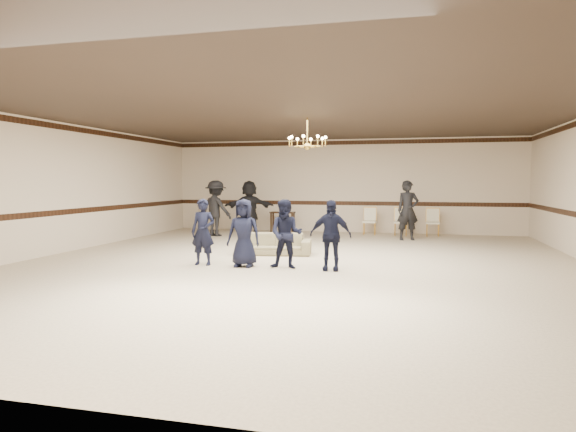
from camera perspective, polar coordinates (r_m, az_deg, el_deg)
name	(u,v)px	position (r m, az deg, el deg)	size (l,w,h in m)	color
room	(298,189)	(10.52, 1.09, 3.11)	(12.01, 14.01, 3.21)	beige
chair_rail	(342,203)	(17.42, 6.15, 1.46)	(12.00, 0.02, 0.14)	black
crown_molding	(342,143)	(17.45, 6.20, 8.30)	(12.00, 0.02, 0.14)	black
chandelier	(307,132)	(11.55, 2.21, 9.52)	(0.94, 0.94, 0.89)	#B5913A
boy_a	(203,232)	(10.65, -9.65, -1.80)	(0.51, 0.33, 1.40)	black
boy_b	(244,233)	(10.33, -5.06, -1.94)	(0.68, 0.44, 1.40)	black
boy_c	(286,234)	(10.07, -0.21, -2.07)	(0.68, 0.53, 1.40)	black
boy_d	(330,235)	(9.89, 4.86, -2.19)	(0.82, 0.34, 1.40)	black
settee	(275,244)	(12.06, -1.54, -3.19)	(1.74, 0.68, 0.51)	#817A56
adult_left	(216,208)	(16.22, -8.22, 0.88)	(1.15, 0.66, 1.78)	black
adult_mid	(249,208)	(16.57, -4.43, 0.97)	(1.65, 0.53, 1.78)	black
adult_right	(408,210)	(15.34, 13.49, 0.63)	(0.65, 0.43, 1.78)	black
banquet_chair_left	(369,221)	(16.63, 9.27, -0.61)	(0.43, 0.43, 0.89)	#F3ECCC
banquet_chair_mid	(401,222)	(16.58, 12.72, -0.66)	(0.43, 0.43, 0.89)	#F3ECCC
banquet_chair_right	(433,223)	(16.59, 16.17, -0.72)	(0.43, 0.43, 0.89)	#F3ECCC
console_table	(283,222)	(17.32, -0.62, -0.67)	(0.84, 0.35, 0.71)	#341E11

